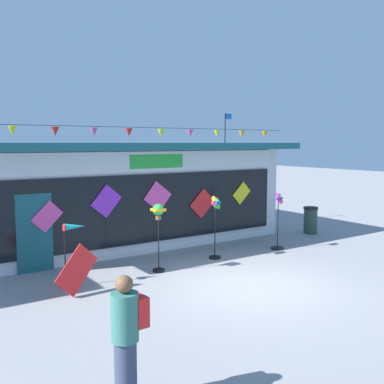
# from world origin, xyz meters

# --- Properties ---
(ground_plane) EXTENTS (80.00, 80.00, 0.00)m
(ground_plane) POSITION_xyz_m (0.00, 0.00, 0.00)
(ground_plane) COLOR gray
(kite_shop_building) EXTENTS (10.26, 6.20, 4.44)m
(kite_shop_building) POSITION_xyz_m (-0.21, 6.52, 1.66)
(kite_shop_building) COLOR silver
(kite_shop_building) RESTS_ON ground_plane
(wind_spinner_far_left) EXTENTS (0.64, 0.30, 1.45)m
(wind_spinner_far_left) POSITION_xyz_m (-3.35, 2.32, 0.97)
(wind_spinner_far_left) COLOR black
(wind_spinner_far_left) RESTS_ON ground_plane
(wind_spinner_left) EXTENTS (0.30, 0.30, 1.74)m
(wind_spinner_left) POSITION_xyz_m (-1.15, 2.16, 1.34)
(wind_spinner_left) COLOR black
(wind_spinner_left) RESTS_ON ground_plane
(wind_spinner_center_left) EXTENTS (0.39, 0.33, 1.80)m
(wind_spinner_center_left) POSITION_xyz_m (0.80, 2.34, 1.17)
(wind_spinner_center_left) COLOR black
(wind_spinner_center_left) RESTS_ON ground_plane
(wind_spinner_center_right) EXTENTS (0.40, 0.40, 1.76)m
(wind_spinner_center_right) POSITION_xyz_m (3.09, 2.16, 0.96)
(wind_spinner_center_right) COLOR black
(wind_spinner_center_right) RESTS_ON ground_plane
(person_near_camera) EXTENTS (0.46, 0.34, 1.68)m
(person_near_camera) POSITION_xyz_m (-4.39, -2.70, 0.89)
(person_near_camera) COLOR #333D56
(person_near_camera) RESTS_ON ground_plane
(trash_bin) EXTENTS (0.52, 0.52, 0.97)m
(trash_bin) POSITION_xyz_m (5.80, 3.24, 0.49)
(trash_bin) COLOR #2D4238
(trash_bin) RESTS_ON ground_plane
(display_kite_on_ground) EXTENTS (1.08, 0.34, 1.08)m
(display_kite_on_ground) POSITION_xyz_m (-3.47, 1.66, 0.54)
(display_kite_on_ground) COLOR red
(display_kite_on_ground) RESTS_ON ground_plane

